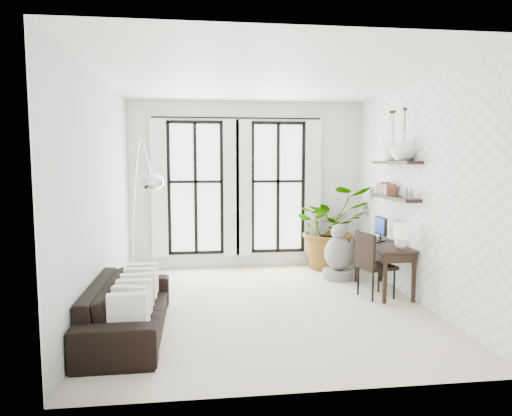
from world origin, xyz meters
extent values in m
plane|color=beige|center=(0.00, 0.00, 0.00)|extent=(5.00, 5.00, 0.00)
plane|color=white|center=(0.00, 0.00, 3.20)|extent=(5.00, 5.00, 0.00)
plane|color=#A2B5AD|center=(-2.25, 0.00, 1.60)|extent=(0.00, 5.00, 5.00)
plane|color=white|center=(2.25, 0.00, 1.60)|extent=(0.00, 5.00, 5.00)
plane|color=white|center=(0.00, 2.50, 1.60)|extent=(4.50, 0.00, 4.50)
cube|color=white|center=(-1.00, 2.47, 1.55)|extent=(1.00, 0.02, 2.50)
cube|color=white|center=(-1.68, 2.37, 1.55)|extent=(0.30, 0.04, 2.60)
cube|color=white|center=(-0.32, 2.37, 1.55)|extent=(0.30, 0.04, 2.60)
cube|color=white|center=(0.60, 2.47, 1.55)|extent=(1.00, 0.02, 2.50)
cube|color=white|center=(-0.08, 2.37, 1.55)|extent=(0.30, 0.04, 2.60)
cube|color=white|center=(1.28, 2.37, 1.55)|extent=(0.30, 0.04, 2.60)
cylinder|color=black|center=(-0.20, 2.38, 2.88)|extent=(3.20, 0.03, 0.03)
cube|color=black|center=(2.11, 0.46, 1.50)|extent=(0.25, 1.30, 0.05)
cube|color=black|center=(2.11, 0.46, 2.05)|extent=(0.25, 1.30, 0.05)
cube|color=#E23852|center=(2.11, 1.01, 1.61)|extent=(0.16, 0.04, 0.18)
cube|color=#2D379F|center=(2.11, 0.97, 1.61)|extent=(0.16, 0.03, 0.18)
cube|color=gold|center=(2.11, 0.92, 1.61)|extent=(0.16, 0.03, 0.18)
cube|color=#2B822F|center=(2.11, 0.88, 1.61)|extent=(0.16, 0.03, 0.18)
cube|color=purple|center=(2.11, 0.83, 1.61)|extent=(0.16, 0.03, 0.18)
cube|color=#FF6A38|center=(2.11, 0.79, 1.61)|extent=(0.16, 0.03, 0.18)
cube|color=#4F4F4F|center=(2.11, 0.74, 1.61)|extent=(0.16, 0.03, 0.18)
cube|color=#32AEB0|center=(2.11, 0.70, 1.61)|extent=(0.16, 0.03, 0.18)
cube|color=tan|center=(2.11, 0.65, 1.61)|extent=(0.16, 0.03, 0.18)
cube|color=brown|center=(2.11, 0.61, 1.61)|extent=(0.16, 0.03, 0.18)
cone|color=gray|center=(2.11, 0.06, 1.61)|extent=(0.10, 0.10, 0.18)
cone|color=gray|center=(2.11, -0.09, 1.61)|extent=(0.10, 0.10, 0.18)
imported|color=black|center=(-1.80, -0.86, 0.32)|extent=(0.87, 2.20, 0.64)
cube|color=silver|center=(-1.70, -1.56, 0.50)|extent=(0.40, 0.12, 0.40)
cube|color=silver|center=(-1.70, -1.28, 0.50)|extent=(0.40, 0.12, 0.40)
cube|color=silver|center=(-1.70, -1.00, 0.50)|extent=(0.40, 0.12, 0.40)
cube|color=silver|center=(-1.70, -0.72, 0.50)|extent=(0.40, 0.12, 0.40)
cube|color=silver|center=(-1.70, -0.44, 0.50)|extent=(0.40, 0.12, 0.40)
cube|color=silver|center=(-1.70, -0.16, 0.50)|extent=(0.40, 0.12, 0.40)
imported|color=#2D7228|center=(1.57, 2.15, 0.81)|extent=(1.63, 1.47, 1.61)
cube|color=black|center=(1.95, 0.46, 0.75)|extent=(0.55, 1.30, 0.04)
cube|color=black|center=(1.93, 0.46, 0.66)|extent=(0.50, 1.24, 0.12)
cube|color=black|center=(1.73, -0.14, 0.37)|extent=(0.05, 0.05, 0.72)
cube|color=black|center=(2.17, -0.14, 0.37)|extent=(0.05, 0.05, 0.72)
cube|color=black|center=(1.73, 1.07, 0.37)|extent=(0.05, 0.05, 0.72)
cube|color=black|center=(2.17, 1.07, 0.37)|extent=(0.05, 0.05, 0.72)
cube|color=black|center=(2.00, 0.71, 1.02)|extent=(0.04, 0.42, 0.30)
cube|color=navy|center=(1.98, 0.71, 1.02)|extent=(0.00, 0.36, 0.24)
cube|color=black|center=(1.85, 0.71, 0.78)|extent=(0.15, 0.40, 0.02)
sphere|color=silver|center=(2.00, -0.04, 0.86)|extent=(0.18, 0.18, 0.18)
cylinder|color=white|center=(2.00, -0.04, 1.05)|extent=(0.22, 0.22, 0.22)
cube|color=black|center=(1.73, 0.20, 0.48)|extent=(0.58, 0.58, 0.05)
cube|color=black|center=(1.53, 0.15, 0.74)|extent=(0.16, 0.47, 0.53)
cylinder|color=black|center=(1.54, 0.01, 0.22)|extent=(0.03, 0.03, 0.44)
cylinder|color=black|center=(1.92, 0.01, 0.22)|extent=(0.03, 0.03, 0.44)
cylinder|color=black|center=(1.54, 0.39, 0.22)|extent=(0.03, 0.03, 0.44)
cylinder|color=black|center=(1.92, 0.39, 0.22)|extent=(0.03, 0.03, 0.44)
cylinder|color=silver|center=(-1.90, 0.32, 0.05)|extent=(0.36, 0.36, 0.10)
cylinder|color=silver|center=(-1.90, 0.32, 0.54)|extent=(0.04, 0.04, 0.99)
ellipsoid|color=silver|center=(-1.50, -0.81, 1.83)|extent=(0.32, 0.32, 0.21)
cylinder|color=gray|center=(1.48, 1.31, 0.08)|extent=(0.54, 0.54, 0.16)
ellipsoid|color=gray|center=(1.48, 1.31, 0.46)|extent=(0.49, 0.49, 0.59)
sphere|color=gray|center=(1.48, 1.31, 0.84)|extent=(0.27, 0.27, 0.27)
imported|color=white|center=(2.11, 0.21, 2.27)|extent=(0.37, 0.37, 0.38)
imported|color=white|center=(2.11, 0.61, 2.27)|extent=(0.37, 0.37, 0.38)
camera|label=1|loc=(-0.93, -6.32, 2.09)|focal=32.00mm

